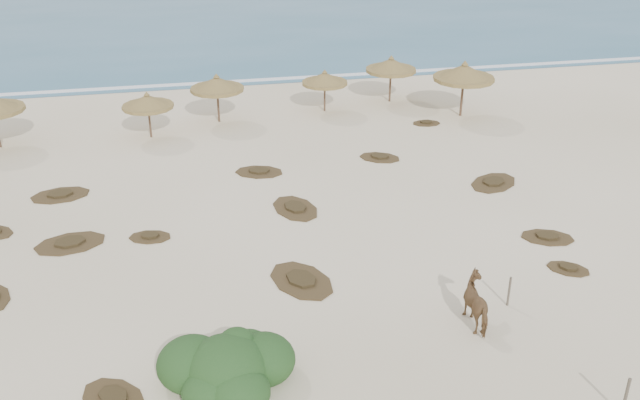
# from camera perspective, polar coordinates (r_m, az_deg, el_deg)

# --- Properties ---
(ground) EXTENTS (160.00, 160.00, 0.00)m
(ground) POSITION_cam_1_polar(r_m,az_deg,el_deg) (23.31, 0.97, -8.63)
(ground) COLOR #FAE9CD
(ground) RESTS_ON ground
(foam_line) EXTENTS (70.00, 0.60, 0.01)m
(foam_line) POSITION_cam_1_polar(r_m,az_deg,el_deg) (46.82, -5.95, 9.45)
(foam_line) COLOR white
(foam_line) RESTS_ON ground
(palapa_1) EXTENTS (2.93, 2.93, 2.44)m
(palapa_1) POSITION_cam_1_polar(r_m,az_deg,el_deg) (37.43, -13.63, 7.63)
(palapa_1) COLOR brown
(palapa_1) RESTS_ON ground
(palapa_2) EXTENTS (3.55, 3.55, 2.71)m
(palapa_2) POSITION_cam_1_polar(r_m,az_deg,el_deg) (38.98, -8.26, 9.13)
(palapa_2) COLOR brown
(palapa_2) RESTS_ON ground
(palapa_3) EXTENTS (3.18, 3.18, 2.42)m
(palapa_3) POSITION_cam_1_polar(r_m,az_deg,el_deg) (40.38, 0.38, 9.66)
(palapa_3) COLOR brown
(palapa_3) RESTS_ON ground
(palapa_4) EXTENTS (3.48, 3.48, 2.76)m
(palapa_4) POSITION_cam_1_polar(r_m,az_deg,el_deg) (42.22, 5.70, 10.64)
(palapa_4) COLOR brown
(palapa_4) RESTS_ON ground
(palapa_5) EXTENTS (4.11, 4.11, 3.14)m
(palapa_5) POSITION_cam_1_polar(r_m,az_deg,el_deg) (40.22, 11.45, 9.92)
(palapa_5) COLOR brown
(palapa_5) RESTS_ON ground
(horse) EXTENTS (0.89, 1.84, 1.53)m
(horse) POSITION_cam_1_polar(r_m,az_deg,el_deg) (22.70, 12.66, -8.06)
(horse) COLOR brown
(horse) RESTS_ON ground
(fence_post_near) EXTENTS (0.09, 0.09, 1.18)m
(fence_post_near) POSITION_cam_1_polar(r_m,az_deg,el_deg) (20.69, 23.27, -14.26)
(fence_post_near) COLOR brown
(fence_post_near) RESTS_ON ground
(fence_post_far) EXTENTS (0.09, 0.09, 1.07)m
(fence_post_far) POSITION_cam_1_polar(r_m,az_deg,el_deg) (23.93, 14.89, -7.08)
(fence_post_far) COLOR brown
(fence_post_far) RESTS_ON ground
(bush) EXTENTS (3.85, 3.39, 1.72)m
(bush) POSITION_cam_1_polar(r_m,az_deg,el_deg) (20.14, -7.43, -13.27)
(bush) COLOR #2D4F22
(bush) RESTS_ON ground
(scrub_1) EXTENTS (2.93, 2.23, 0.16)m
(scrub_1) POSITION_cam_1_polar(r_m,az_deg,el_deg) (28.42, -19.37, -3.27)
(scrub_1) COLOR #4F3C22
(scrub_1) RESTS_ON ground
(scrub_2) EXTENTS (1.79, 1.35, 0.16)m
(scrub_2) POSITION_cam_1_polar(r_m,az_deg,el_deg) (28.02, -13.44, -2.86)
(scrub_2) COLOR #4F3C22
(scrub_2) RESTS_ON ground
(scrub_3) EXTENTS (2.34, 2.93, 0.16)m
(scrub_3) POSITION_cam_1_polar(r_m,az_deg,el_deg) (29.43, -1.99, -0.65)
(scrub_3) COLOR #4F3C22
(scrub_3) RESTS_ON ground
(scrub_4) EXTENTS (2.33, 1.92, 0.16)m
(scrub_4) POSITION_cam_1_polar(r_m,az_deg,el_deg) (28.57, 17.73, -2.84)
(scrub_4) COLOR #4F3C22
(scrub_4) RESTS_ON ground
(scrub_5) EXTENTS (3.05, 2.83, 0.16)m
(scrub_5) POSITION_cam_1_polar(r_m,az_deg,el_deg) (32.62, 13.72, 1.37)
(scrub_5) COLOR #4F3C22
(scrub_5) RESTS_ON ground
(scrub_6) EXTENTS (2.67, 1.94, 0.16)m
(scrub_6) POSITION_cam_1_polar(r_m,az_deg,el_deg) (32.52, -20.07, 0.39)
(scrub_6) COLOR #4F3C22
(scrub_6) RESTS_ON ground
(scrub_7) EXTENTS (2.34, 2.04, 0.16)m
(scrub_7) POSITION_cam_1_polar(r_m,az_deg,el_deg) (34.49, 4.80, 3.43)
(scrub_7) COLOR #4F3C22
(scrub_7) RESTS_ON ground
(scrub_9) EXTENTS (2.81, 3.30, 0.16)m
(scrub_9) POSITION_cam_1_polar(r_m,az_deg,el_deg) (24.61, -1.50, -6.43)
(scrub_9) COLOR #4F3C22
(scrub_9) RESTS_ON ground
(scrub_10) EXTENTS (1.59, 1.11, 0.16)m
(scrub_10) POSITION_cam_1_polar(r_m,az_deg,el_deg) (39.33, 8.50, 6.12)
(scrub_10) COLOR #4F3C22
(scrub_10) RESTS_ON ground
(scrub_11) EXTENTS (2.37, 2.40, 0.16)m
(scrub_11) POSITION_cam_1_polar(r_m,az_deg,el_deg) (20.68, -16.20, -14.91)
(scrub_11) COLOR #4F3C22
(scrub_11) RESTS_ON ground
(scrub_12) EXTENTS (1.77, 1.67, 0.16)m
(scrub_12) POSITION_cam_1_polar(r_m,az_deg,el_deg) (26.73, 19.24, -5.19)
(scrub_12) COLOR #4F3C22
(scrub_12) RESTS_ON ground
(scrub_13) EXTENTS (2.53, 2.01, 0.16)m
(scrub_13) POSITION_cam_1_polar(r_m,az_deg,el_deg) (32.91, -4.90, 2.28)
(scrub_13) COLOR #4F3C22
(scrub_13) RESTS_ON ground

